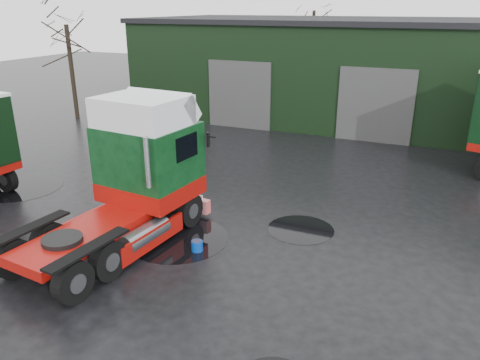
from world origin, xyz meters
name	(u,v)px	position (x,y,z in m)	size (l,w,h in m)	color
ground	(235,246)	(0.00, 0.00, 0.00)	(100.00, 100.00, 0.00)	black
warehouse	(391,70)	(2.00, 20.00, 3.16)	(32.40, 12.40, 6.30)	black
hero_tractor	(105,181)	(-3.45, -1.66, 2.25)	(3.07, 7.23, 4.49)	#0B3315
wash_bucket	(197,246)	(-0.94, -0.74, 0.17)	(0.36, 0.36, 0.33)	#0737A1
tree_left	(70,52)	(-17.00, 12.00, 4.25)	(4.40, 4.40, 8.50)	black
tree_back_a	(313,33)	(-6.00, 30.00, 4.75)	(4.40, 4.40, 9.50)	black
puddle_0	(178,239)	(-1.89, -0.28, 0.00)	(3.28, 3.28, 0.01)	black
puddle_1	(301,229)	(1.55, 1.95, 0.00)	(2.25, 2.25, 0.01)	black
puddle_2	(21,187)	(-10.24, 1.06, 0.00)	(3.38, 3.38, 0.01)	black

